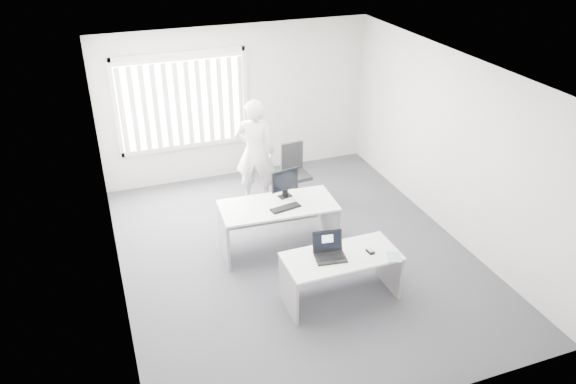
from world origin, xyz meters
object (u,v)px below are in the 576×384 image
object	(u,v)px
office_chair	(295,181)
monitor	(285,183)
desk_near	(341,268)
desk_far	(278,217)
person	(255,152)
laptop	(331,249)

from	to	relation	value
office_chair	monitor	distance (m)	1.58
desk_near	desk_far	world-z (taller)	desk_far
monitor	desk_near	bearing A→B (deg)	-94.16
desk_near	person	bearing A→B (deg)	94.48
desk_near	monitor	size ratio (longest dim) A/B	3.39
office_chair	monitor	world-z (taller)	monitor
desk_near	laptop	xyz separation A→B (m)	(-0.16, -0.01, 0.34)
office_chair	person	bearing A→B (deg)	167.23
desk_near	office_chair	bearing A→B (deg)	80.85
desk_near	person	world-z (taller)	person
desk_far	office_chair	distance (m)	1.70
desk_far	office_chair	bearing A→B (deg)	63.87
laptop	desk_near	bearing A→B (deg)	12.28
desk_near	person	distance (m)	2.99
desk_far	desk_near	bearing A→B (deg)	-71.34
person	monitor	size ratio (longest dim) A/B	4.22
desk_near	office_chair	xyz separation A→B (m)	(0.45, 2.85, -0.19)
laptop	monitor	distance (m)	1.60
desk_far	laptop	distance (m)	1.44
office_chair	person	world-z (taller)	person
desk_near	office_chair	size ratio (longest dim) A/B	1.52
person	laptop	distance (m)	2.96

